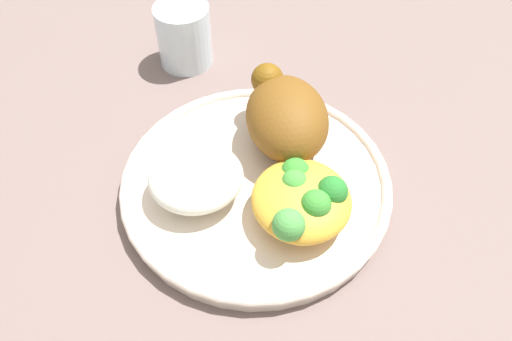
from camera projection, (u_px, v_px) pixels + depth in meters
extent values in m
plane|color=#6E5B57|center=(256.00, 190.00, 0.52)|extent=(2.00, 2.00, 0.00)
cylinder|color=beige|center=(256.00, 185.00, 0.51)|extent=(0.26, 0.26, 0.02)
torus|color=beige|center=(256.00, 180.00, 0.51)|extent=(0.27, 0.27, 0.01)
ellipsoid|color=brown|center=(287.00, 118.00, 0.51)|extent=(0.11, 0.08, 0.06)
sphere|color=brown|center=(267.00, 79.00, 0.53)|extent=(0.03, 0.03, 0.03)
ellipsoid|color=white|center=(196.00, 177.00, 0.48)|extent=(0.08, 0.09, 0.04)
ellipsoid|color=gold|center=(301.00, 200.00, 0.46)|extent=(0.09, 0.09, 0.04)
sphere|color=#3A8E31|center=(316.00, 205.00, 0.44)|extent=(0.03, 0.03, 0.03)
sphere|color=green|center=(294.00, 184.00, 0.46)|extent=(0.03, 0.03, 0.03)
sphere|color=#27782B|center=(332.00, 192.00, 0.45)|extent=(0.03, 0.03, 0.03)
sphere|color=#499743|center=(289.00, 225.00, 0.43)|extent=(0.03, 0.03, 0.03)
sphere|color=#388D2E|center=(295.00, 173.00, 0.47)|extent=(0.03, 0.03, 0.03)
cylinder|color=silver|center=(184.00, 35.00, 0.62)|extent=(0.07, 0.07, 0.08)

